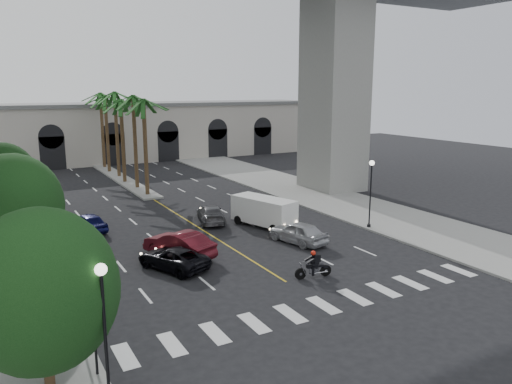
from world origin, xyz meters
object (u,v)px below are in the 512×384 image
car_a (298,232)px  car_d (211,214)px  lamp_post_left_near (105,326)px  lamp_post_right (371,188)px  lamp_post_left_far (35,200)px  car_e (88,222)px  pedestrian_a (11,300)px  car_c (173,258)px  motorcycle_rider (314,265)px  traffic_signal_near (93,316)px  traffic_signal_far (74,280)px  cargo_van (264,211)px  car_b (179,244)px

car_a → car_d: car_a is taller
lamp_post_left_near → lamp_post_right: (22.80, 13.00, 0.00)m
lamp_post_left_far → car_d: 13.15m
car_e → pedestrian_a: pedestrian_a is taller
car_c → motorcycle_rider: bearing=117.2°
lamp_post_right → car_d: size_ratio=1.12×
traffic_signal_near → traffic_signal_far: same height
lamp_post_left_far → cargo_van: size_ratio=0.93×
lamp_post_left_far → traffic_signal_near: (0.10, -18.50, -0.71)m
motorcycle_rider → car_c: bearing=150.9°
lamp_post_left_near → car_c: (6.57, 12.11, -2.56)m
lamp_post_left_far → lamp_post_right: 24.16m
car_a → lamp_post_left_far: bearing=-40.6°
traffic_signal_near → car_a: traffic_signal_near is taller
traffic_signal_near → car_e: bearing=80.0°
lamp_post_left_near → cargo_van: 23.85m
cargo_van → car_b: bearing=-174.3°
pedestrian_a → lamp_post_left_near: bearing=-102.8°
traffic_signal_far → cargo_van: size_ratio=0.64×
traffic_signal_far → pedestrian_a: traffic_signal_far is taller
car_a → car_c: size_ratio=0.95×
traffic_signal_far → car_b: size_ratio=0.71×
lamp_post_left_near → motorcycle_rider: lamp_post_left_near is taller
car_d → lamp_post_left_near: bearing=74.6°
cargo_van → pedestrian_a: bearing=-173.0°
lamp_post_right → car_d: (-9.90, 7.73, -2.53)m
lamp_post_right → car_b: (-15.15, 0.92, -2.37)m
lamp_post_left_far → traffic_signal_far: (0.10, -14.50, -0.71)m
traffic_signal_near → cargo_van: traffic_signal_near is taller
lamp_post_left_far → car_c: bearing=-53.5°
lamp_post_right → motorcycle_rider: 11.73m
car_a → lamp_post_right: bearing=169.3°
car_a → cargo_van: bearing=-103.7°
car_e → traffic_signal_near: bearing=68.6°
motorcycle_rider → cargo_van: 11.14m
car_b → pedestrian_a: pedestrian_a is taller
car_d → car_e: (-9.21, 2.07, 0.02)m
motorcycle_rider → car_a: bearing=74.1°
car_a → car_d: (-3.10, 8.03, -0.08)m
lamp_post_left_near → car_e: lamp_post_left_near is taller
cargo_van → car_c: bearing=-167.8°
lamp_post_right → car_b: bearing=176.5°
lamp_post_right → car_e: size_ratio=1.28×
car_a → traffic_signal_near: bearing=19.5°
motorcycle_rider → pedestrian_a: size_ratio=1.23×
lamp_post_left_far → car_b: 10.69m
lamp_post_left_near → car_b: bearing=61.2°
car_a → pedestrian_a: pedestrian_a is taller
lamp_post_right → car_e: 21.62m
lamp_post_right → car_b: 15.37m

